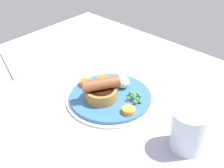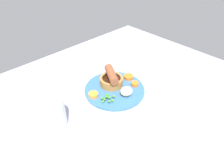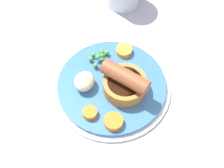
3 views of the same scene
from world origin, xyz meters
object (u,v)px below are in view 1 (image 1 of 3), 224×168
sausage_pudding (101,91)px  pea_pile (135,97)px  carrot_slice_1 (102,79)px  drinking_glass (189,130)px  carrot_slice_0 (129,110)px  dinner_plate (110,99)px  fork (9,65)px  potato_chunk_0 (122,82)px  carrot_slice_2 (86,83)px

sausage_pudding → pea_pile: bearing=157.7°
pea_pile → carrot_slice_1: size_ratio=1.78×
drinking_glass → carrot_slice_0: bearing=-176.6°
carrot_slice_0 → drinking_glass: (15.70, 0.94, 2.67)cm
dinner_plate → pea_pile: (5.93, 3.17, 1.76)cm
dinner_plate → fork: size_ratio=1.29×
pea_pile → potato_chunk_0: (-6.45, 2.42, 0.64)cm
potato_chunk_0 → drinking_glass: drinking_glass is taller
dinner_plate → potato_chunk_0: bearing=95.4°
carrot_slice_1 → carrot_slice_0: bearing=-21.3°
sausage_pudding → potato_chunk_0: sausage_pudding is taller
pea_pile → drinking_glass: drinking_glass is taller
dinner_plate → drinking_glass: (23.69, -0.75, 4.09)cm
potato_chunk_0 → drinking_glass: size_ratio=0.46×
dinner_plate → potato_chunk_0: potato_chunk_0 is taller
drinking_glass → carrot_slice_2: bearing=179.4°
dinner_plate → carrot_slice_1: carrot_slice_1 is taller
pea_pile → potato_chunk_0: potato_chunk_0 is taller
sausage_pudding → carrot_slice_2: size_ratio=2.73×
potato_chunk_0 → carrot_slice_0: size_ratio=1.31×
carrot_slice_1 → fork: 30.91cm
sausage_pudding → fork: bearing=-50.4°
potato_chunk_0 → fork: 37.24cm
pea_pile → carrot_slice_0: bearing=-67.0°
fork → potato_chunk_0: bearing=40.8°
carrot_slice_1 → carrot_slice_2: (-1.55, -4.46, 0.03)cm
sausage_pudding → drinking_glass: drinking_glass is taller
carrot_slice_1 → potato_chunk_0: bearing=14.3°
potato_chunk_0 → drinking_glass: (24.22, -6.34, 1.69)cm
pea_pile → carrot_slice_1: (-12.60, 0.86, -0.34)cm
carrot_slice_0 → carrot_slice_1: (-14.67, 5.71, -0.00)cm
dinner_plate → potato_chunk_0: 6.10cm
sausage_pudding → fork: (-34.15, -5.97, -3.46)cm
carrot_slice_1 → drinking_glass: 30.86cm
pea_pile → drinking_glass: bearing=-12.4°
dinner_plate → drinking_glass: bearing=-1.8°
pea_pile → potato_chunk_0: 6.92cm
pea_pile → carrot_slice_0: (2.06, -4.86, -0.34)cm
dinner_plate → sausage_pudding: (-0.90, -2.17, 3.20)cm
dinner_plate → pea_pile: bearing=28.1°
sausage_pudding → carrot_slice_0: 9.07cm
potato_chunk_0 → carrot_slice_0: (8.52, -7.27, -0.98)cm
pea_pile → fork: size_ratio=0.27×
sausage_pudding → carrot_slice_1: bearing=-107.2°
dinner_plate → fork: dinner_plate is taller
sausage_pudding → carrot_slice_1: sausage_pudding is taller
fork → drinking_glass: 59.35cm
sausage_pudding → potato_chunk_0: bearing=-153.0°
potato_chunk_0 → sausage_pudding: bearing=-92.7°
dinner_plate → drinking_glass: drinking_glass is taller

